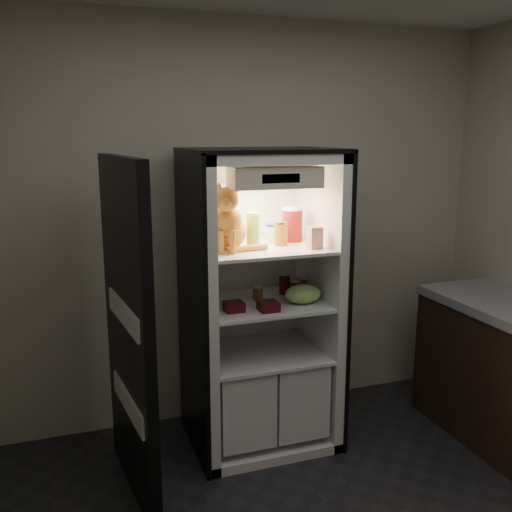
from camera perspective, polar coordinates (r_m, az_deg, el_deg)
The scene contains 16 objects.
room_shell at distance 2.22m, azimuth 12.33°, elevation 3.08°, with size 3.60×3.60×3.60m.
refrigerator at distance 3.64m, azimuth 0.27°, elevation -6.54°, with size 0.90×0.72×1.88m.
fridge_door at distance 3.13m, azimuth -12.60°, elevation -7.62°, with size 0.16×0.87×1.85m.
tabby_cat at distance 3.32m, azimuth -2.82°, elevation 3.23°, with size 0.35×0.41×0.42m.
parmesan_shaker at distance 3.43m, azimuth -0.30°, elevation 2.66°, with size 0.08×0.08×0.21m.
mayo_tub at distance 3.58m, azimuth 1.63°, elevation 2.33°, with size 0.08×0.08×0.12m.
salsa_jar at distance 3.47m, azimuth 2.50°, elevation 2.28°, with size 0.08×0.08×0.15m.
pepper_jar at distance 3.60m, azimuth 3.66°, elevation 3.18°, with size 0.13×0.13×0.22m.
cream_carton at distance 3.39m, azimuth 5.90°, elevation 1.85°, with size 0.08×0.08×0.13m, color silver.
soda_can_a at distance 3.69m, azimuth 2.88°, elevation -2.81°, with size 0.07×0.07×0.13m.
soda_can_b at distance 3.64m, azimuth 4.64°, elevation -3.14°, with size 0.07×0.07×0.12m.
soda_can_c at distance 3.58m, azimuth 4.00°, elevation -3.43°, with size 0.06×0.06×0.12m.
condiment_jar at distance 3.56m, azimuth 0.18°, elevation -3.73°, with size 0.06×0.06×0.09m.
grape_bag at distance 3.50m, azimuth 4.71°, elevation -3.80°, with size 0.23×0.17×0.12m, color #8BBA57.
berry_box_left at distance 3.35m, azimuth -2.22°, elevation -5.07°, with size 0.11×0.11×0.06m, color #540E14.
berry_box_right at distance 3.35m, azimuth 1.25°, elevation -5.04°, with size 0.11×0.11×0.06m, color #540E14.
Camera 1 is at (-1.15, -1.87, 1.96)m, focal length 40.00 mm.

